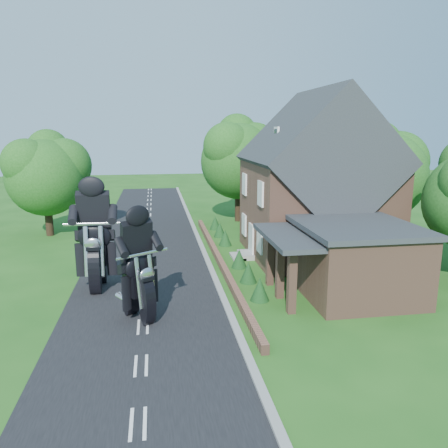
{
  "coord_description": "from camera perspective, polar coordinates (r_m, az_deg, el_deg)",
  "views": [
    {
      "loc": [
        0.66,
        -19.58,
        7.75
      ],
      "look_at": [
        4.27,
        3.09,
        2.8
      ],
      "focal_mm": 35.0,
      "sensor_mm": 36.0,
      "label": 1
    }
  ],
  "objects": [
    {
      "name": "ground",
      "position": [
        21.07,
        -10.36,
        -9.62
      ],
      "size": [
        120.0,
        120.0,
        0.0
      ],
      "primitive_type": "plane",
      "color": "#1D4F16",
      "rests_on": "ground"
    },
    {
      "name": "road",
      "position": [
        21.07,
        -10.36,
        -9.6
      ],
      "size": [
        7.0,
        80.0,
        0.02
      ],
      "primitive_type": "cube",
      "color": "black",
      "rests_on": "ground"
    },
    {
      "name": "kerb",
      "position": [
        21.25,
        -0.36,
        -9.05
      ],
      "size": [
        0.3,
        80.0,
        0.12
      ],
      "primitive_type": "cube",
      "color": "gray",
      "rests_on": "ground"
    },
    {
      "name": "garden_wall",
      "position": [
        25.97,
        -0.61,
        -4.73
      ],
      "size": [
        0.3,
        22.0,
        0.4
      ],
      "primitive_type": "cube",
      "color": "brown",
      "rests_on": "ground"
    },
    {
      "name": "house",
      "position": [
        27.62,
        11.91,
        4.82
      ],
      "size": [
        9.54,
        8.64,
        10.24
      ],
      "color": "brown",
      "rests_on": "ground"
    },
    {
      "name": "annex",
      "position": [
        21.76,
        16.43,
        -4.3
      ],
      "size": [
        7.05,
        5.94,
        3.44
      ],
      "color": "brown",
      "rests_on": "ground"
    },
    {
      "name": "tree_house_right",
      "position": [
        32.52,
        20.59,
        6.88
      ],
      "size": [
        6.51,
        6.0,
        8.4
      ],
      "color": "black",
      "rests_on": "ground"
    },
    {
      "name": "tree_behind_house",
      "position": [
        38.23,
        11.83,
        9.63
      ],
      "size": [
        7.81,
        7.2,
        10.08
      ],
      "color": "black",
      "rests_on": "ground"
    },
    {
      "name": "tree_behind_left",
      "position": [
        37.52,
        2.52,
        9.07
      ],
      "size": [
        6.94,
        6.4,
        9.16
      ],
      "color": "black",
      "rests_on": "ground"
    },
    {
      "name": "tree_far_road",
      "position": [
        34.64,
        -21.71,
        6.49
      ],
      "size": [
        6.08,
        5.6,
        7.84
      ],
      "color": "black",
      "rests_on": "ground"
    },
    {
      "name": "shrub_a",
      "position": [
        20.46,
        4.7,
        -8.48
      ],
      "size": [
        0.9,
        0.9,
        1.1
      ],
      "primitive_type": "cone",
      "color": "#103514",
      "rests_on": "ground"
    },
    {
      "name": "shrub_b",
      "position": [
        22.75,
        3.2,
        -6.3
      ],
      "size": [
        0.9,
        0.9,
        1.1
      ],
      "primitive_type": "cone",
      "color": "#103514",
      "rests_on": "ground"
    },
    {
      "name": "shrub_c",
      "position": [
        25.09,
        1.99,
        -4.52
      ],
      "size": [
        0.9,
        0.9,
        1.1
      ],
      "primitive_type": "cone",
      "color": "#103514",
      "rests_on": "ground"
    },
    {
      "name": "shrub_d",
      "position": [
        29.84,
        0.16,
        -1.8
      ],
      "size": [
        0.9,
        0.9,
        1.1
      ],
      "primitive_type": "cone",
      "color": "#103514",
      "rests_on": "ground"
    },
    {
      "name": "shrub_e",
      "position": [
        32.24,
        -0.55,
        -0.74
      ],
      "size": [
        0.9,
        0.9,
        1.1
      ],
      "primitive_type": "cone",
      "color": "#103514",
      "rests_on": "ground"
    },
    {
      "name": "shrub_f",
      "position": [
        34.66,
        -1.17,
        0.17
      ],
      "size": [
        0.9,
        0.9,
        1.1
      ],
      "primitive_type": "cone",
      "color": "#103514",
      "rests_on": "ground"
    },
    {
      "name": "motorcycle_lead",
      "position": [
        18.69,
        -11.03,
        -10.13
      ],
      "size": [
        1.17,
        1.53,
        1.45
      ],
      "primitive_type": null,
      "rotation": [
        0.0,
        0.0,
        3.71
      ],
      "color": "black",
      "rests_on": "ground"
    },
    {
      "name": "motorcycle_follow",
      "position": [
        22.6,
        -16.19,
        -6.13
      ],
      "size": [
        0.5,
        1.82,
        1.68
      ],
      "primitive_type": null,
      "rotation": [
        0.0,
        0.0,
        3.12
      ],
      "color": "black",
      "rests_on": "ground"
    }
  ]
}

